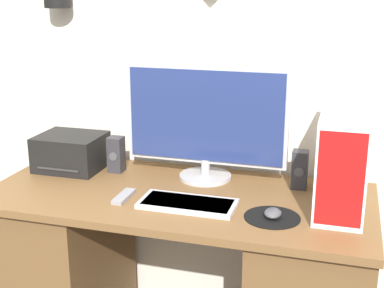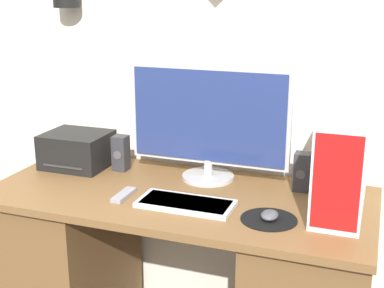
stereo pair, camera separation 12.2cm
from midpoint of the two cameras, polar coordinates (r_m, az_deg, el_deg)
wall_back at (r=2.40m, az=3.29°, el=11.19°), size 6.40×0.17×2.70m
desk at (r=2.33m, az=0.15°, el=-14.03°), size 1.54×0.69×0.79m
monitor at (r=2.25m, az=3.35°, el=2.55°), size 0.69×0.22×0.49m
keyboard at (r=2.04m, az=1.06°, el=-6.37°), size 0.36×0.17×0.02m
mousepad at (r=1.95m, az=9.99°, el=-7.94°), size 0.20×0.20×0.00m
mouse at (r=1.95m, az=10.08°, el=-7.50°), size 0.06×0.08×0.03m
computer_tower at (r=2.03m, az=17.41°, el=-2.00°), size 0.17×0.45×0.37m
printer at (r=2.50m, az=-10.80°, el=-0.63°), size 0.29×0.25×0.16m
speaker_left at (r=2.42m, az=-6.18°, el=-0.98°), size 0.06×0.07×0.16m
speaker_right at (r=2.22m, az=13.20°, el=-2.92°), size 0.06×0.07×0.16m
remote_control at (r=2.13m, az=-5.66°, el=-5.45°), size 0.04×0.15×0.02m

